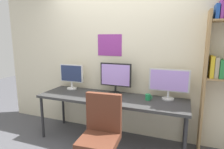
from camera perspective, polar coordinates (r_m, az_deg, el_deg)
name	(u,v)px	position (r m, az deg, el deg)	size (l,w,h in m)	color
wall_back	(120,59)	(3.27, 2.33, 4.76)	(4.72, 0.11, 2.60)	beige
desk	(111,100)	(3.01, -0.34, -7.66)	(2.32, 0.68, 0.74)	#333333
office_chair	(101,144)	(2.43, -3.44, -19.91)	(0.52, 0.52, 0.99)	#2D2D33
monitor_left	(72,75)	(3.49, -11.98, -0.21)	(0.45, 0.18, 0.44)	silver
monitor_center	(116,77)	(3.11, 1.07, -0.61)	(0.52, 0.18, 0.51)	black
monitor_right	(169,82)	(2.95, 16.59, -2.19)	(0.58, 0.18, 0.46)	silver
keyboard_main	(105,101)	(2.79, -2.08, -7.89)	(0.34, 0.13, 0.02)	silver
computer_mouse	(94,98)	(2.92, -5.47, -6.97)	(0.06, 0.10, 0.03)	silver
coffee_mug	(148,97)	(2.89, 10.70, -6.64)	(0.11, 0.08, 0.09)	#1E8C4C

